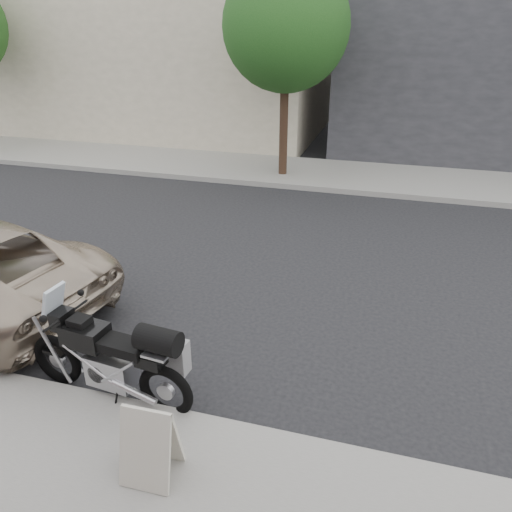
# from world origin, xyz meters

# --- Properties ---
(ground) EXTENTS (120.00, 120.00, 0.00)m
(ground) POSITION_xyz_m (0.00, 0.00, 0.00)
(ground) COLOR black
(ground) RESTS_ON ground
(far_sidewalk) EXTENTS (44.00, 3.00, 0.15)m
(far_sidewalk) POSITION_xyz_m (0.00, -6.50, 0.07)
(far_sidewalk) COLOR gray
(far_sidewalk) RESTS_ON ground
(far_building_cream) EXTENTS (14.00, 11.00, 8.00)m
(far_building_cream) POSITION_xyz_m (9.00, -13.50, 4.00)
(far_building_cream) COLOR #B5AA90
(far_building_cream) RESTS_ON ground
(street_tree_mid) EXTENTS (3.40, 3.40, 5.70)m
(street_tree_mid) POSITION_xyz_m (2.00, -6.00, 4.14)
(street_tree_mid) COLOR #342217
(street_tree_mid) RESTS_ON far_sidewalk
(motorcycle) EXTENTS (2.35, 0.76, 1.49)m
(motorcycle) POSITION_xyz_m (1.72, 3.89, 0.64)
(motorcycle) COLOR black
(motorcycle) RESTS_ON ground
(sandwich_sign) EXTENTS (0.54, 0.50, 0.84)m
(sandwich_sign) POSITION_xyz_m (0.78, 4.93, 0.57)
(sandwich_sign) COLOR beige
(sandwich_sign) RESTS_ON near_sidewalk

